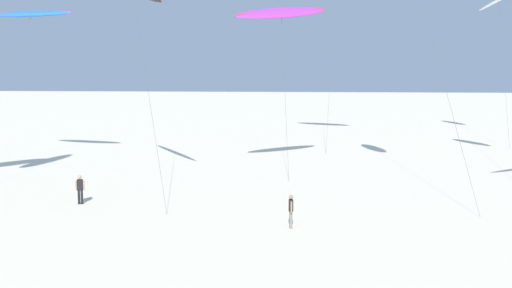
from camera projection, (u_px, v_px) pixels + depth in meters
flying_kite_3 at (499, 0)px, 64.27m from camera, size 2.91×12.30×15.22m
flying_kite_4 at (281, 13)px, 43.93m from camera, size 6.83×5.28×12.16m
flying_kite_5 at (32, 14)px, 48.71m from camera, size 7.61×7.66×11.97m
person_foreground_walker at (80, 188)px, 35.86m from camera, size 0.51×0.24×1.66m
person_mid_field at (291, 210)px, 30.76m from camera, size 0.23×0.51×1.65m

